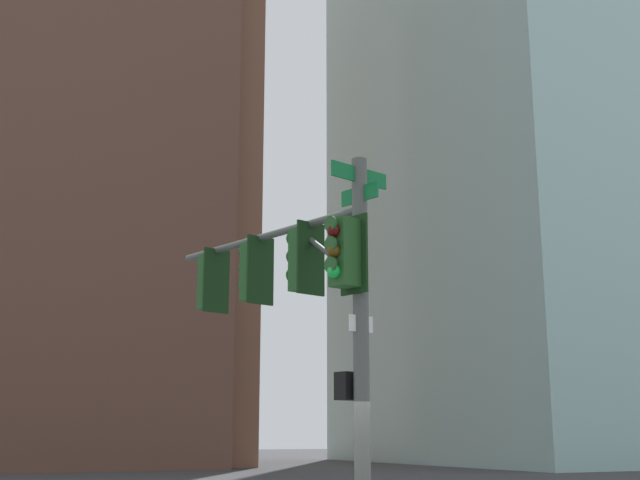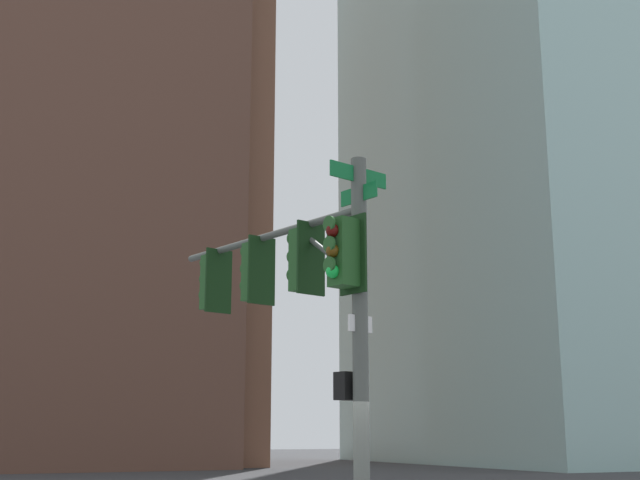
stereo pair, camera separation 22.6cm
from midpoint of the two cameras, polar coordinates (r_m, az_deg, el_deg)
name	(u,v)px [view 1 (the left image)]	position (r m, az deg, el deg)	size (l,w,h in m)	color
signal_pole_assembly	(299,293)	(13.27, -1.90, -3.58)	(1.85, 4.95, 6.10)	#4C514C
building_brick_nearside	(75,41)	(61.97, -16.30, 12.78)	(19.06, 14.12, 56.88)	brown
building_brick_midblock	(104,144)	(64.98, -14.48, 6.28)	(17.72, 19.36, 46.04)	brown
building_glass_tower	(543,27)	(76.03, 14.77, 13.74)	(27.32, 27.81, 71.39)	#9EC6C1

